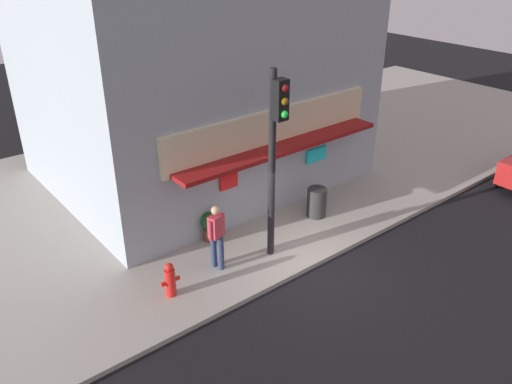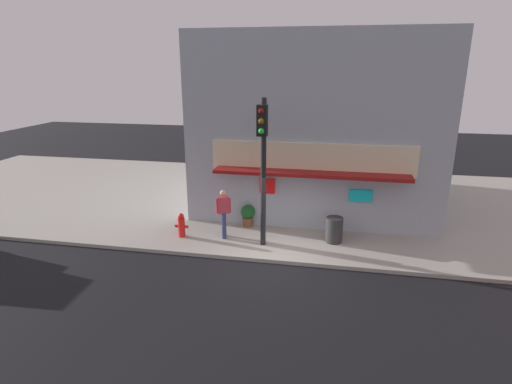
{
  "view_description": "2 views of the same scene",
  "coord_description": "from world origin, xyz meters",
  "px_view_note": "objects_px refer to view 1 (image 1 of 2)",
  "views": [
    {
      "loc": [
        -8.09,
        -7.66,
        7.81
      ],
      "look_at": [
        -0.74,
        1.43,
        1.88
      ],
      "focal_mm": 36.57,
      "sensor_mm": 36.0,
      "label": 1
    },
    {
      "loc": [
        1.72,
        -11.63,
        6.0
      ],
      "look_at": [
        -0.83,
        1.58,
        1.83
      ],
      "focal_mm": 28.95,
      "sensor_mm": 36.0,
      "label": 2
    }
  ],
  "objects_px": {
    "fire_hydrant": "(170,280)",
    "trash_can": "(317,202)",
    "traffic_light": "(275,143)",
    "potted_plant_by_doorway": "(210,225)",
    "pedestrian": "(217,235)"
  },
  "relations": [
    {
      "from": "fire_hydrant",
      "to": "trash_can",
      "type": "xyz_separation_m",
      "value": [
        5.32,
        0.57,
        0.02
      ]
    },
    {
      "from": "fire_hydrant",
      "to": "trash_can",
      "type": "distance_m",
      "value": 5.35
    },
    {
      "from": "traffic_light",
      "to": "potted_plant_by_doorway",
      "type": "bearing_deg",
      "value": 117.27
    },
    {
      "from": "fire_hydrant",
      "to": "potted_plant_by_doorway",
      "type": "distance_m",
      "value": 2.55
    },
    {
      "from": "fire_hydrant",
      "to": "trash_can",
      "type": "height_order",
      "value": "trash_can"
    },
    {
      "from": "fire_hydrant",
      "to": "pedestrian",
      "type": "relative_size",
      "value": 0.5
    },
    {
      "from": "traffic_light",
      "to": "trash_can",
      "type": "distance_m",
      "value": 3.68
    },
    {
      "from": "traffic_light",
      "to": "potted_plant_by_doorway",
      "type": "distance_m",
      "value": 3.27
    },
    {
      "from": "fire_hydrant",
      "to": "pedestrian",
      "type": "height_order",
      "value": "pedestrian"
    },
    {
      "from": "pedestrian",
      "to": "fire_hydrant",
      "type": "bearing_deg",
      "value": -171.13
    },
    {
      "from": "trash_can",
      "to": "potted_plant_by_doorway",
      "type": "bearing_deg",
      "value": 164.95
    },
    {
      "from": "fire_hydrant",
      "to": "trash_can",
      "type": "bearing_deg",
      "value": 6.07
    },
    {
      "from": "traffic_light",
      "to": "potted_plant_by_doorway",
      "type": "relative_size",
      "value": 5.84
    },
    {
      "from": "potted_plant_by_doorway",
      "to": "pedestrian",
      "type": "bearing_deg",
      "value": -117.06
    },
    {
      "from": "traffic_light",
      "to": "pedestrian",
      "type": "xyz_separation_m",
      "value": [
        -1.46,
        0.46,
        -2.2
      ]
    }
  ]
}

